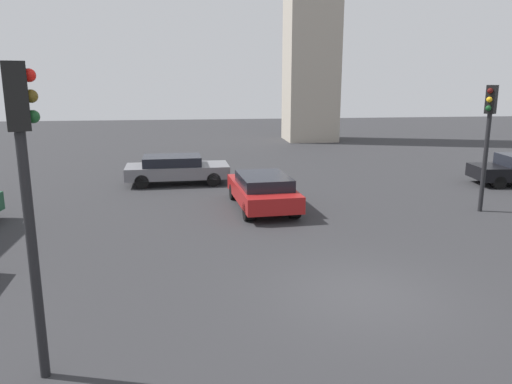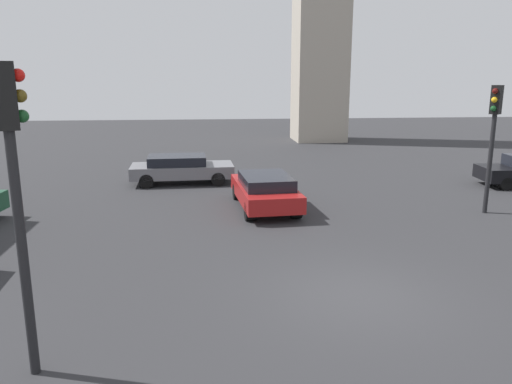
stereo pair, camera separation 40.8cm
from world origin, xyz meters
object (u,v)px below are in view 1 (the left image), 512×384
car_0 (263,190)px  car_4 (176,169)px  traffic_light_2 (25,166)px  traffic_light_0 (489,124)px

car_0 → car_4: 6.04m
traffic_light_2 → car_0: size_ratio=1.06×
traffic_light_0 → traffic_light_2: 15.77m
car_4 → traffic_light_0: bearing=-32.0°
traffic_light_0 → car_4: (-11.32, 6.45, -2.52)m
traffic_light_0 → car_4: traffic_light_0 is taller
traffic_light_2 → car_0: traffic_light_2 is taller
traffic_light_2 → traffic_light_0: bearing=14.4°
car_4 → traffic_light_2: bearing=-98.7°
traffic_light_2 → car_4: bearing=63.8°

